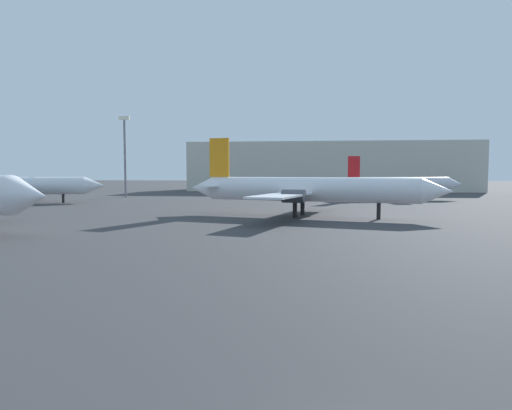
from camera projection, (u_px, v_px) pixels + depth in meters
airplane_distant at (307, 189)px, 59.07m from camera, size 33.64×27.32×10.36m
airplane_far_left at (22, 186)px, 84.75m from camera, size 28.58×20.56×10.04m
airplane_far_right at (398, 184)px, 94.31m from camera, size 27.07×17.31×8.94m
light_mast_left at (125, 151)px, 104.17m from camera, size 2.40×0.50×18.27m
terminal_building at (330, 167)px, 144.31m from camera, size 85.79×23.16×14.68m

